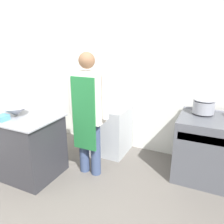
{
  "coord_description": "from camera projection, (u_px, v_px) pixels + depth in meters",
  "views": [
    {
      "loc": [
        1.26,
        -1.35,
        1.83
      ],
      "look_at": [
        0.09,
        1.14,
        0.94
      ],
      "focal_mm": 35.0,
      "sensor_mm": 36.0,
      "label": 1
    }
  ],
  "objects": [
    {
      "name": "plastic_tub",
      "position": [
        2.0,
        118.0,
        2.8
      ],
      "size": [
        0.14,
        0.14,
        0.07
      ],
      "color": "teal",
      "rests_on": "prep_counter"
    },
    {
      "name": "stove",
      "position": [
        216.0,
        150.0,
        2.95
      ],
      "size": [
        1.04,
        0.76,
        0.89
      ],
      "color": "#4C4F56",
      "rests_on": "ground_plane"
    },
    {
      "name": "fridge_unit",
      "position": [
        111.0,
        130.0,
        3.71
      ],
      "size": [
        0.56,
        0.6,
        0.79
      ],
      "color": "#A8ADB2",
      "rests_on": "ground_plane"
    },
    {
      "name": "stock_pot",
      "position": [
        204.0,
        105.0,
        2.98
      ],
      "size": [
        0.29,
        0.29,
        0.21
      ],
      "color": "gray",
      "rests_on": "stove"
    },
    {
      "name": "wall_back",
      "position": [
        132.0,
        72.0,
        3.63
      ],
      "size": [
        8.0,
        0.05,
        2.7
      ],
      "color": "silver",
      "rests_on": "ground_plane"
    },
    {
      "name": "mixing_bowl",
      "position": [
        16.0,
        111.0,
        2.97
      ],
      "size": [
        0.35,
        0.35,
        0.13
      ],
      "color": "gray",
      "rests_on": "prep_counter"
    },
    {
      "name": "prep_counter",
      "position": [
        15.0,
        143.0,
        3.16
      ],
      "size": [
        1.38,
        0.73,
        0.86
      ],
      "color": "#2D2D33",
      "rests_on": "ground_plane"
    },
    {
      "name": "person_cook",
      "position": [
        88.0,
        109.0,
        2.92
      ],
      "size": [
        0.6,
        0.24,
        1.71
      ],
      "color": "#38476B",
      "rests_on": "ground_plane"
    }
  ]
}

